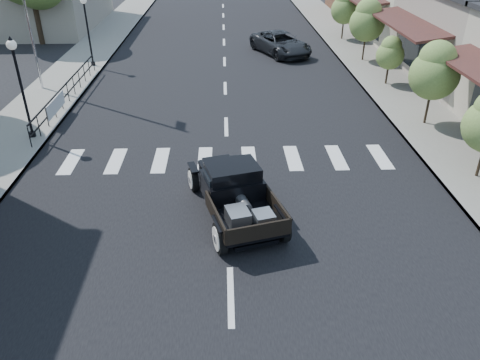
{
  "coord_description": "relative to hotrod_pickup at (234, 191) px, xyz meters",
  "views": [
    {
      "loc": [
        -0.08,
        -11.11,
        7.71
      ],
      "look_at": [
        0.35,
        0.72,
        1.0
      ],
      "focal_mm": 35.0,
      "sensor_mm": 36.0,
      "label": 1
    }
  ],
  "objects": [
    {
      "name": "lamp_post_c",
      "position": [
        -7.78,
        15.57,
        1.29
      ],
      "size": [
        0.36,
        0.36,
        3.85
      ],
      "primitive_type": null,
      "color": "black",
      "rests_on": "sidewalk_left"
    },
    {
      "name": "small_tree_e",
      "position": [
        8.12,
        21.75,
        0.91
      ],
      "size": [
        1.86,
        1.86,
        3.09
      ],
      "primitive_type": null,
      "color": "olive",
      "rests_on": "sidewalk_right"
    },
    {
      "name": "second_car",
      "position": [
        3.38,
        18.2,
        -0.11
      ],
      "size": [
        4.01,
        5.37,
        1.35
      ],
      "primitive_type": "imported",
      "rotation": [
        0.0,
        0.0,
        0.41
      ],
      "color": "black",
      "rests_on": "ground"
    },
    {
      "name": "ground",
      "position": [
        -0.18,
        -0.43,
        -0.79
      ],
      "size": [
        120.0,
        120.0,
        0.0
      ],
      "primitive_type": "plane",
      "color": "black",
      "rests_on": "ground"
    },
    {
      "name": "small_tree_b",
      "position": [
        8.12,
        6.38,
        1.0
      ],
      "size": [
        1.96,
        1.96,
        3.27
      ],
      "primitive_type": null,
      "color": "olive",
      "rests_on": "sidewalk_right"
    },
    {
      "name": "sidewalk_left",
      "position": [
        -8.68,
        14.57,
        -0.71
      ],
      "size": [
        3.0,
        80.0,
        0.15
      ],
      "primitive_type": "cube",
      "color": "gray",
      "rests_on": "ground"
    },
    {
      "name": "banner",
      "position": [
        -7.4,
        7.57,
        -0.34
      ],
      "size": [
        0.04,
        2.2,
        0.6
      ],
      "primitive_type": null,
      "color": "silver",
      "rests_on": "sidewalk_left"
    },
    {
      "name": "sidewalk_right",
      "position": [
        8.32,
        14.57,
        -0.71
      ],
      "size": [
        3.0,
        80.0,
        0.15
      ],
      "primitive_type": "cube",
      "color": "gray",
      "rests_on": "ground"
    },
    {
      "name": "road_markings",
      "position": [
        -0.18,
        9.57,
        -0.79
      ],
      "size": [
        12.0,
        60.0,
        0.06
      ],
      "primitive_type": null,
      "color": "silver",
      "rests_on": "ground"
    },
    {
      "name": "road",
      "position": [
        -0.18,
        14.57,
        -0.78
      ],
      "size": [
        14.0,
        80.0,
        0.02
      ],
      "primitive_type": "cube",
      "color": "black",
      "rests_on": "ground"
    },
    {
      "name": "storefront_far",
      "position": [
        14.82,
        21.57,
        1.46
      ],
      "size": [
        10.0,
        9.0,
        4.5
      ],
      "primitive_type": "cube",
      "color": "beige",
      "rests_on": "ground"
    },
    {
      "name": "lamp_post_b",
      "position": [
        -7.78,
        5.57,
        1.29
      ],
      "size": [
        0.36,
        0.36,
        3.85
      ],
      "primitive_type": null,
      "color": "black",
      "rests_on": "sidewalk_left"
    },
    {
      "name": "small_tree_d",
      "position": [
        8.12,
        16.22,
        1.05
      ],
      "size": [
        2.03,
        2.03,
        3.38
      ],
      "primitive_type": null,
      "color": "olive",
      "rests_on": "sidewalk_right"
    },
    {
      "name": "hotrod_pickup",
      "position": [
        0.0,
        0.0,
        0.0
      ],
      "size": [
        3.24,
        4.94,
        1.57
      ],
      "primitive_type": null,
      "rotation": [
        0.0,
        0.0,
        0.27
      ],
      "color": "black",
      "rests_on": "ground"
    },
    {
      "name": "railing",
      "position": [
        -7.48,
        9.57,
        -0.14
      ],
      "size": [
        0.08,
        10.0,
        1.0
      ],
      "primitive_type": null,
      "color": "black",
      "rests_on": "sidewalk_left"
    },
    {
      "name": "small_tree_c",
      "position": [
        8.12,
        11.66,
        0.52
      ],
      "size": [
        1.39,
        1.39,
        2.32
      ],
      "primitive_type": null,
      "color": "olive",
      "rests_on": "sidewalk_right"
    }
  ]
}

